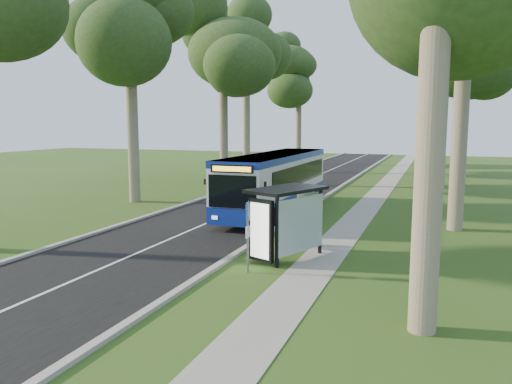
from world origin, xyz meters
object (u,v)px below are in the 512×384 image
bus_stop_sign (248,228)px  bus_shelter (287,211)px  car_white (274,165)px  car_silver (284,162)px  litter_bin (293,234)px  bus (276,182)px

bus_stop_sign → bus_shelter: bus_shelter is taller
car_white → car_silver: bearing=119.0°
litter_bin → car_white: 28.42m
bus → litter_bin: 7.50m
bus_shelter → car_white: bus_shelter is taller
car_white → car_silver: (-0.31, 4.01, -0.02)m
bus_stop_sign → litter_bin: bearing=82.3°
bus → litter_bin: bearing=-66.3°
car_white → bus: bearing=-47.2°
bus_stop_sign → litter_bin: size_ratio=2.51×
bus → car_white: 21.05m
car_white → litter_bin: bearing=-45.9°
bus → bus_stop_sign: bearing=-76.2°
bus_stop_sign → car_white: bus_stop_sign is taller
bus → car_silver: size_ratio=2.60×
bus_shelter → car_silver: (-10.17, 32.94, -1.01)m
bus → bus_shelter: size_ratio=3.59×
bus → car_silver: bus is taller
car_white → bus_stop_sign: bearing=-48.9°
bus_stop_sign → car_white: (-9.09, 30.71, -0.67)m
bus_stop_sign → car_silver: 35.97m
litter_bin → bus: bearing=113.1°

